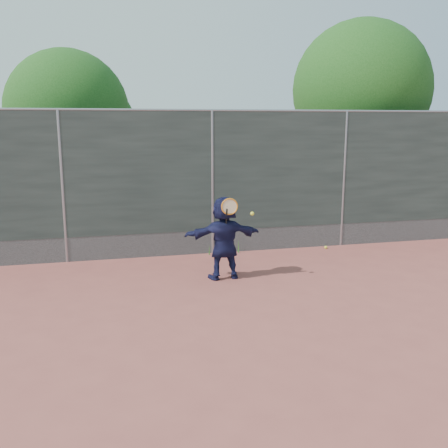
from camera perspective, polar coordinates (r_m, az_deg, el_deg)
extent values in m
plane|color=#9E4C42|center=(7.54, 4.40, -9.98)|extent=(80.00, 80.00, 0.00)
imported|color=#16183D|center=(8.87, 0.00, -1.58)|extent=(1.40, 0.49, 1.49)
sphere|color=yellow|center=(11.31, 11.56, -2.63)|extent=(0.07, 0.07, 0.07)
cube|color=#38423D|center=(10.45, -1.36, 6.00)|extent=(20.00, 0.04, 2.50)
cube|color=slate|center=(10.70, -1.32, -2.02)|extent=(20.00, 0.03, 0.50)
cylinder|color=gray|center=(10.40, -1.39, 12.87)|extent=(20.00, 0.05, 0.05)
cylinder|color=gray|center=(10.27, -17.98, 3.94)|extent=(0.06, 0.06, 3.00)
cylinder|color=gray|center=(10.47, -1.35, 4.64)|extent=(0.06, 0.06, 3.00)
cylinder|color=gray|center=(11.48, 13.50, 4.94)|extent=(0.06, 0.06, 3.00)
torus|color=orange|center=(8.57, 0.64, 2.01)|extent=(0.29, 0.04, 0.29)
cylinder|color=beige|center=(8.57, 0.64, 2.01)|extent=(0.25, 0.02, 0.25)
cylinder|color=black|center=(8.61, 0.28, 0.71)|extent=(0.04, 0.13, 0.33)
sphere|color=yellow|center=(8.63, 3.25, 1.19)|extent=(0.07, 0.07, 0.07)
cylinder|color=#382314|center=(14.13, 14.89, 5.25)|extent=(0.28, 0.28, 2.60)
sphere|color=#23561C|center=(14.08, 15.39, 14.55)|extent=(3.60, 3.60, 3.60)
sphere|color=#23561C|center=(14.59, 17.47, 12.90)|extent=(2.52, 2.52, 2.52)
cylinder|color=#382314|center=(13.29, -16.94, 3.89)|extent=(0.28, 0.28, 2.20)
sphere|color=#23561C|center=(13.19, -17.44, 12.20)|extent=(3.00, 3.00, 3.00)
sphere|color=#23561C|center=(13.37, -14.69, 11.04)|extent=(2.10, 2.10, 2.10)
cone|color=#387226|center=(10.67, 0.13, -2.72)|extent=(0.03, 0.03, 0.26)
cone|color=#387226|center=(10.75, 1.66, -2.50)|extent=(0.03, 0.03, 0.30)
cone|color=#387226|center=(10.58, -1.69, -2.96)|extent=(0.03, 0.03, 0.22)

